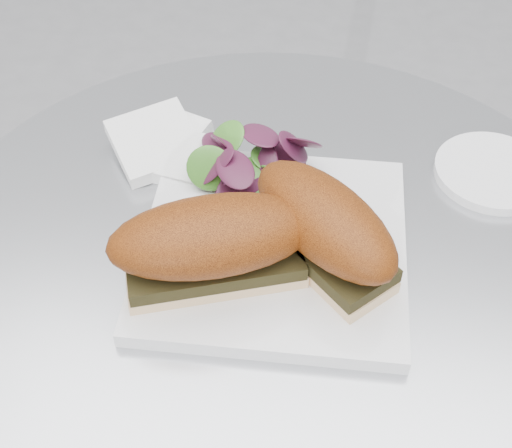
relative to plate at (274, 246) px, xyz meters
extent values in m
cylinder|color=#B8B9C0|center=(0.00, -0.01, -0.02)|extent=(0.70, 0.70, 0.02)
cylinder|color=#B8B9C0|center=(0.00, -0.01, -0.38)|extent=(0.07, 0.07, 0.71)
cube|color=white|center=(0.00, 0.00, 0.00)|extent=(0.25, 0.25, 0.02)
cube|color=beige|center=(-0.05, -0.05, 0.01)|extent=(0.17, 0.11, 0.01)
cube|color=black|center=(-0.05, -0.05, 0.03)|extent=(0.17, 0.11, 0.01)
ellipsoid|color=#74320B|center=(-0.05, -0.05, 0.06)|extent=(0.20, 0.13, 0.06)
cube|color=beige|center=(0.05, -0.02, 0.01)|extent=(0.14, 0.14, 0.01)
cube|color=black|center=(0.05, -0.02, 0.03)|extent=(0.14, 0.14, 0.01)
ellipsoid|color=#74320B|center=(0.05, -0.02, 0.06)|extent=(0.17, 0.17, 0.06)
cylinder|color=white|center=(0.22, 0.13, 0.00)|extent=(0.12, 0.12, 0.01)
camera|label=1|loc=(0.03, -0.45, 0.50)|focal=50.00mm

